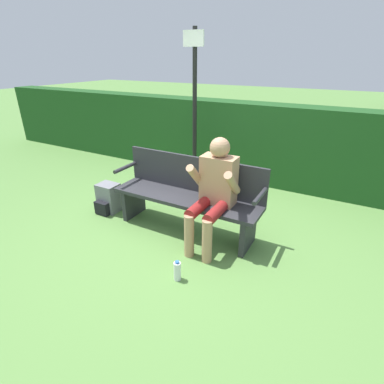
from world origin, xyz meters
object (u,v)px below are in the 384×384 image
object	(u,v)px
water_bottle	(177,271)
signpost	(195,103)
person_seated	(214,189)
park_bench	(188,194)
backpack	(108,199)

from	to	relation	value
water_bottle	signpost	world-z (taller)	signpost
person_seated	water_bottle	world-z (taller)	person_seated
person_seated	water_bottle	xyz separation A→B (m)	(-0.01, -0.79, -0.59)
park_bench	backpack	world-z (taller)	park_bench
park_bench	person_seated	world-z (taller)	person_seated
person_seated	water_bottle	size ratio (longest dim) A/B	5.72
backpack	water_bottle	distance (m)	1.80
park_bench	backpack	bearing A→B (deg)	-172.88
park_bench	backpack	size ratio (longest dim) A/B	4.61
person_seated	backpack	world-z (taller)	person_seated
water_bottle	signpost	bearing A→B (deg)	114.80
person_seated	water_bottle	distance (m)	0.98
person_seated	signpost	bearing A→B (deg)	125.32
person_seated	water_bottle	bearing A→B (deg)	-91.03
backpack	water_bottle	world-z (taller)	backpack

